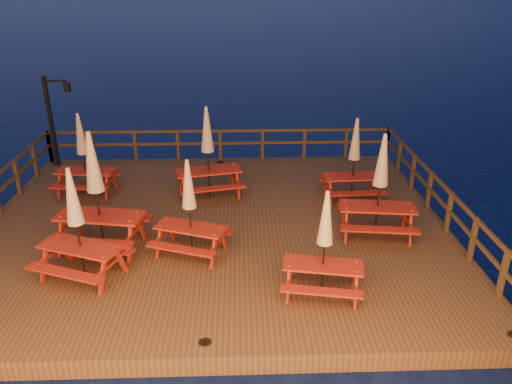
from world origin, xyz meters
TOP-DOWN VIEW (x-y plane):
  - ground at (0.00, 0.00)m, footprint 500.00×500.00m
  - deck at (0.00, 0.00)m, footprint 12.00×10.00m
  - deck_piles at (0.00, 0.00)m, footprint 11.44×9.44m
  - railing at (0.00, 1.78)m, footprint 11.80×9.75m
  - lamp_post at (-5.39, 4.55)m, footprint 0.85×0.18m
  - picnic_table_0 at (-2.73, -2.39)m, footprint 2.16×1.98m
  - picnic_table_1 at (-2.62, -1.15)m, footprint 2.26×1.97m
  - picnic_table_2 at (-0.48, -1.51)m, footprint 1.99×1.82m
  - picnic_table_3 at (2.30, -3.18)m, footprint 1.81×1.59m
  - picnic_table_4 at (4.02, -0.76)m, footprint 2.01×1.73m
  - picnic_table_5 at (-0.24, 1.82)m, footprint 2.15×1.90m
  - picnic_table_6 at (-3.85, 2.09)m, footprint 1.85×1.59m
  - picnic_table_7 at (3.88, 1.41)m, footprint 1.75×1.47m

SIDE VIEW (x-z plane):
  - deck_piles at x=0.00m, z-range -1.00..0.40m
  - ground at x=0.00m, z-range 0.00..0.00m
  - deck at x=0.00m, z-range 0.00..0.40m
  - railing at x=0.00m, z-range 0.61..1.71m
  - picnic_table_3 at x=2.30m, z-range 0.44..2.72m
  - picnic_table_2 at x=-0.48m, z-range 0.45..2.77m
  - picnic_table_7 at x=3.88m, z-range 0.45..2.85m
  - picnic_table_6 at x=-3.85m, z-range 0.45..2.88m
  - picnic_table_0 at x=-2.73m, z-range 0.45..2.95m
  - picnic_table_4 at x=4.02m, z-range 0.45..3.08m
  - picnic_table_5 at x=-0.24m, z-range 0.45..3.11m
  - picnic_table_1 at x=-2.62m, z-range 0.46..3.33m
  - lamp_post at x=-5.39m, z-range 0.70..3.70m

